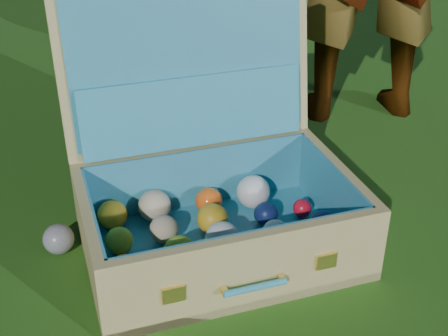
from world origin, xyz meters
The scene contains 3 objects.
ground centered at (0.00, 0.00, 0.00)m, with size 60.00×60.00×0.00m, color #215114.
stray_ball centered at (-0.46, -0.10, 0.04)m, with size 0.08×0.08×0.08m, color #3F65A4.
suitcase centered at (-0.11, 0.01, 0.17)m, with size 0.80×0.75×0.61m.
Camera 1 is at (0.06, -1.28, 0.94)m, focal length 50.00 mm.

